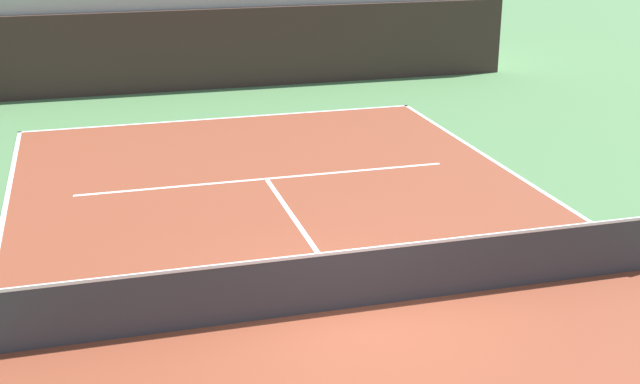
% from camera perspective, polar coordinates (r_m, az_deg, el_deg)
% --- Properties ---
extents(ground_plane, '(80.00, 80.00, 0.00)m').
position_cam_1_polar(ground_plane, '(13.17, 2.39, -7.74)').
color(ground_plane, '#477042').
extents(court_surface, '(11.00, 24.00, 0.01)m').
position_cam_1_polar(court_surface, '(13.17, 2.39, -7.72)').
color(court_surface, brown).
rests_on(court_surface, ground_plane).
extents(baseline_far, '(11.00, 0.10, 0.00)m').
position_cam_1_polar(baseline_far, '(24.12, -6.42, 4.93)').
color(baseline_far, white).
rests_on(baseline_far, court_surface).
extents(service_line_far, '(8.26, 0.10, 0.00)m').
position_cam_1_polar(service_line_far, '(18.88, -3.61, 0.89)').
color(service_line_far, white).
rests_on(service_line_far, court_surface).
extents(centre_service_line, '(0.10, 6.40, 0.00)m').
position_cam_1_polar(centre_service_line, '(15.96, -1.16, -2.64)').
color(centre_service_line, white).
rests_on(centre_service_line, court_surface).
extents(back_wall, '(20.70, 0.30, 2.53)m').
position_cam_1_polar(back_wall, '(27.67, -7.91, 9.40)').
color(back_wall, '#33231E').
rests_on(back_wall, ground_plane).
extents(stands_tier_lower, '(20.70, 2.40, 3.05)m').
position_cam_1_polar(stands_tier_lower, '(28.95, -8.32, 10.35)').
color(stands_tier_lower, '#9E9E99').
rests_on(stands_tier_lower, ground_plane).
extents(stands_tier_upper, '(20.70, 2.40, 3.91)m').
position_cam_1_polar(stands_tier_upper, '(31.25, -8.97, 11.77)').
color(stands_tier_upper, '#9E9E99').
rests_on(stands_tier_upper, ground_plane).
extents(tennis_net, '(11.08, 0.08, 1.07)m').
position_cam_1_polar(tennis_net, '(12.94, 2.42, -5.74)').
color(tennis_net, black).
rests_on(tennis_net, court_surface).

